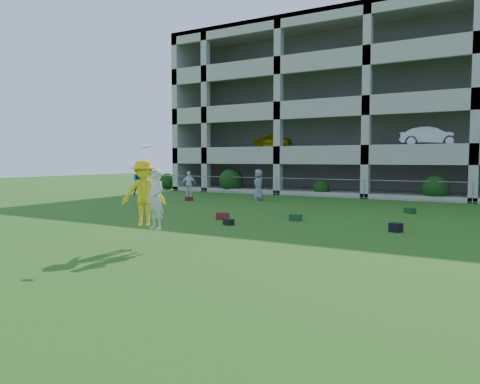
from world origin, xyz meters
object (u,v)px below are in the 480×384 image
Objects in this scene: bystander_c at (259,185)px; parking_garage at (398,112)px; bystander_a at (139,181)px; bystander_b at (189,184)px; crate_d at (396,228)px; frisbee_contest at (146,194)px.

parking_garage reaches higher than bystander_c.
bystander_c is 0.06× the size of parking_garage.
bystander_a reaches higher than bystander_c.
bystander_b is (4.07, 0.22, -0.12)m from bystander_a.
crate_d is at bearing 12.59° from bystander_c.
bystander_b is 17.32m from frisbee_contest.
frisbee_contest is at bearing -130.99° from crate_d.
parking_garage is at bearing 88.60° from frisbee_contest.
frisbee_contest is (-5.37, -6.19, 1.31)m from crate_d.
frisbee_contest is at bearing -85.29° from bystander_b.
parking_garage is (5.03, 12.98, 5.10)m from bystander_c.
bystander_a is at bearing -137.14° from parking_garage.
frisbee_contest reaches higher than crate_d.
bystander_c is 5.20× the size of crate_d.
bystander_b is at bearing 123.29° from frisbee_contest.
crate_d is (18.95, -8.05, -0.80)m from bystander_a.
parking_garage is at bearing -5.96° from bystander_a.
bystander_a is 1.04× the size of bystander_c.
bystander_b is 0.90× the size of bystander_c.
bystander_b is at bearing -126.92° from bystander_c.
bystander_a is at bearing 156.97° from crate_d.
crate_d is at bearing -57.68° from bystander_b.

